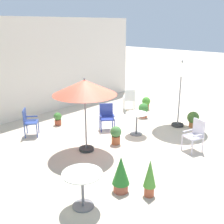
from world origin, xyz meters
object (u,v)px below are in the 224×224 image
Objects in this scene: patio_umbrella_0 at (182,68)px; potted_plant_4 at (121,174)px; patio_chair_3 at (195,133)px; potted_plant_7 at (116,134)px; potted_plant_0 at (150,176)px; potted_plant_1 at (193,119)px; cafe_table_0 at (137,120)px; patio_chair_0 at (129,98)px; cafe_table_1 at (82,183)px; patio_chair_1 at (29,120)px; patio_chair_2 at (107,115)px; potted_plant_2 at (143,110)px; potted_plant_6 at (58,118)px; potted_plant_5 at (146,103)px; patio_umbrella_1 at (85,88)px.

patio_umbrella_0 reaches higher than potted_plant_4.
patio_chair_3 is 2.37m from potted_plant_7.
potted_plant_0 is 1.50× the size of potted_plant_1.
patio_chair_0 is at bearing 43.91° from cafe_table_0.
patio_chair_3 is at bearing 7.26° from potted_plant_0.
cafe_table_1 is 4.39m from patio_chair_1.
potted_plant_0 is at bearing -172.74° from patio_chair_3.
potted_plant_4 is (-0.30, 0.56, -0.02)m from potted_plant_0.
patio_chair_0 is at bearing 19.50° from patio_chair_2.
potted_plant_6 is (-2.83, 1.82, -0.06)m from potted_plant_2.
patio_chair_2 is 1.65× the size of potted_plant_5.
patio_umbrella_1 is at bearing 160.01° from potted_plant_1.
potted_plant_7 is (1.88, 1.80, -0.13)m from potted_plant_4.
potted_plant_6 is 2.72m from potted_plant_7.
cafe_table_1 reaches higher than potted_plant_1.
patio_chair_3 is at bearing -151.86° from potted_plant_1.
patio_umbrella_0 is at bearing -96.82° from patio_chair_0.
patio_chair_2 is 1.91× the size of potted_plant_6.
patio_umbrella_0 reaches higher than potted_plant_2.
potted_plant_1 is (3.91, -1.42, -1.56)m from patio_umbrella_1.
potted_plant_4 is (-4.90, -3.71, -0.09)m from patio_chair_0.
potted_plant_0 is 6.47m from potted_plant_5.
potted_plant_1 is (4.56, 1.28, -0.15)m from potted_plant_0.
potted_plant_0 reaches higher than potted_plant_6.
patio_chair_1 reaches higher than potted_plant_7.
potted_plant_4 is 1.55× the size of potted_plant_5.
potted_plant_2 is at bearing 91.98° from patio_umbrella_0.
cafe_table_1 is 7.12m from potted_plant_5.
patio_chair_0 is at bearing 37.10° from potted_plant_4.
patio_chair_2 is 2.92m from potted_plant_5.
potted_plant_2 is at bearing 24.32° from cafe_table_1.
patio_umbrella_1 is 1.86m from potted_plant_7.
potted_plant_4 is at bearing -95.80° from patio_chair_1.
patio_chair_2 is (3.55, 2.68, -0.03)m from cafe_table_1.
patio_chair_2 reaches higher than potted_plant_2.
cafe_table_0 is 3.59m from patio_chair_1.
patio_umbrella_0 reaches higher than patio_chair_3.
potted_plant_7 is at bearing 160.01° from potted_plant_1.
patio_umbrella_1 is 2.33× the size of patio_chair_0.
potted_plant_2 is at bearing 63.99° from patio_chair_3.
patio_chair_3 is 4.94m from potted_plant_6.
potted_plant_4 is (-3.13, 0.20, -0.07)m from patio_chair_3.
patio_umbrella_0 is at bearing 43.35° from patio_chair_3.
potted_plant_2 is at bearing -109.35° from patio_chair_0.
patio_umbrella_1 is 4.96m from potted_plant_5.
cafe_table_0 is at bearing 42.01° from potted_plant_0.
patio_chair_2 is at bearing -172.96° from potted_plant_5.
potted_plant_4 is (-0.45, -4.40, -0.10)m from patio_chair_1.
potted_plant_1 is 2.00m from potted_plant_2.
patio_chair_1 is 5.33m from patio_chair_3.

